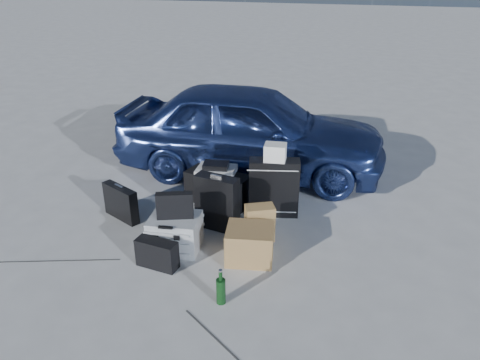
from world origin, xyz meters
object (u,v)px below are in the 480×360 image
at_px(suitcase_right, 274,188).
at_px(green_bottle, 221,287).
at_px(briefcase, 121,203).
at_px(pelican_case, 175,233).
at_px(car, 251,129).
at_px(cardboard_box, 250,244).
at_px(suitcase_left, 217,203).
at_px(duffel_bag, 218,188).

height_order(suitcase_right, green_bottle, suitcase_right).
xyz_separation_m(suitcase_right, green_bottle, (-0.10, -1.64, -0.17)).
bearing_deg(suitcase_right, briefcase, -173.80).
height_order(pelican_case, suitcase_right, suitcase_right).
distance_m(pelican_case, briefcase, 0.92).
xyz_separation_m(car, cardboard_box, (0.53, -2.06, -0.44)).
distance_m(pelican_case, suitcase_right, 1.27).
bearing_deg(briefcase, green_bottle, -9.55).
relative_size(suitcase_right, cardboard_box, 1.49).
bearing_deg(briefcase, cardboard_box, 12.34).
height_order(pelican_case, green_bottle, pelican_case).
height_order(car, pelican_case, car).
distance_m(car, pelican_case, 2.14).
relative_size(car, briefcase, 7.11).
bearing_deg(suitcase_right, car, 103.98).
bearing_deg(green_bottle, suitcase_left, 109.63).
xyz_separation_m(briefcase, suitcase_right, (1.63, 0.56, 0.14)).
xyz_separation_m(car, briefcase, (-1.07, -1.68, -0.41)).
bearing_deg(duffel_bag, briefcase, -130.25).
distance_m(briefcase, duffel_bag, 1.14).
bearing_deg(suitcase_left, duffel_bag, 118.09).
xyz_separation_m(briefcase, duffel_bag, (0.93, 0.65, -0.00)).
bearing_deg(suitcase_left, pelican_case, -108.74).
distance_m(car, suitcase_left, 1.61).
height_order(car, briefcase, car).
height_order(suitcase_left, suitcase_right, suitcase_right).
bearing_deg(pelican_case, green_bottle, -50.69).
distance_m(pelican_case, suitcase_left, 0.59).
bearing_deg(duffel_bag, suitcase_left, -57.66).
relative_size(pelican_case, briefcase, 0.98).
xyz_separation_m(suitcase_right, cardboard_box, (-0.03, -0.94, -0.17)).
xyz_separation_m(pelican_case, suitcase_right, (0.80, 0.97, 0.16)).
distance_m(suitcase_right, cardboard_box, 0.96).
relative_size(pelican_case, cardboard_box, 1.09).
relative_size(pelican_case, green_bottle, 1.51).
bearing_deg(pelican_case, suitcase_right, 43.64).
bearing_deg(car, cardboard_box, -168.55).
xyz_separation_m(car, suitcase_right, (0.56, -1.11, -0.27)).
relative_size(suitcase_left, cardboard_box, 1.36).
xyz_separation_m(duffel_bag, green_bottle, (0.60, -1.73, -0.03)).
height_order(pelican_case, suitcase_left, suitcase_left).
distance_m(suitcase_left, green_bottle, 1.26).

